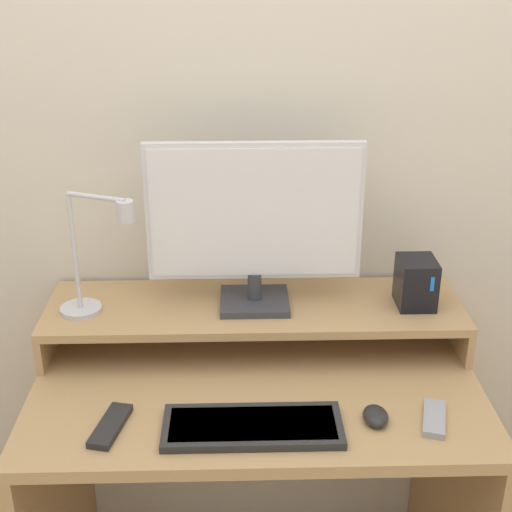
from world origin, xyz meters
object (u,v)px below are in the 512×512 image
(router_dock, at_px, (416,282))
(remote_secondary, at_px, (434,419))
(monitor, at_px, (254,221))
(desk_lamp, at_px, (93,265))
(keyboard, at_px, (253,426))
(mouse, at_px, (376,416))
(remote_control, at_px, (110,426))

(router_dock, relative_size, remote_secondary, 0.93)
(monitor, relative_size, desk_lamp, 1.66)
(keyboard, relative_size, remote_secondary, 2.89)
(desk_lamp, xyz_separation_m, keyboard, (0.38, -0.33, -0.24))
(monitor, bearing_deg, desk_lamp, -173.68)
(monitor, xyz_separation_m, keyboard, (-0.01, -0.37, -0.33))
(mouse, distance_m, remote_control, 0.58)
(mouse, bearing_deg, remote_secondary, -2.03)
(keyboard, bearing_deg, remote_control, 177.68)
(router_dock, distance_m, mouse, 0.40)
(remote_secondary, bearing_deg, monitor, 137.55)
(monitor, relative_size, remote_secondary, 3.94)
(router_dock, distance_m, remote_secondary, 0.38)
(desk_lamp, distance_m, mouse, 0.75)
(desk_lamp, height_order, keyboard, desk_lamp)
(remote_control, distance_m, remote_secondary, 0.71)
(monitor, bearing_deg, mouse, -53.58)
(keyboard, xyz_separation_m, remote_control, (-0.31, 0.01, -0.00))
(mouse, xyz_separation_m, remote_control, (-0.58, -0.01, -0.01))
(router_dock, height_order, keyboard, router_dock)
(router_dock, bearing_deg, monitor, 178.17)
(monitor, relative_size, remote_control, 3.42)
(monitor, height_order, mouse, monitor)
(router_dock, xyz_separation_m, remote_control, (-0.73, -0.35, -0.17))
(desk_lamp, relative_size, mouse, 4.15)
(monitor, relative_size, router_dock, 4.22)
(desk_lamp, distance_m, remote_secondary, 0.87)
(mouse, bearing_deg, desk_lamp, 154.89)
(monitor, bearing_deg, router_dock, -1.83)
(monitor, height_order, desk_lamp, monitor)
(desk_lamp, xyz_separation_m, mouse, (0.65, -0.30, -0.23))
(router_dock, distance_m, keyboard, 0.58)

